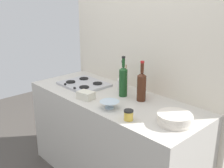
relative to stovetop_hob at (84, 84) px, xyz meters
name	(u,v)px	position (x,y,z in m)	size (l,w,h in m)	color
counter_block	(112,139)	(0.43, -0.01, -0.46)	(1.80, 0.70, 0.90)	beige
backsplash_panel	(140,70)	(0.43, 0.37, 0.16)	(1.90, 0.06, 2.15)	beige
stovetop_hob	(84,84)	(0.00, 0.00, 0.00)	(0.46, 0.38, 0.04)	#B2B2B7
plate_stack	(175,119)	(1.15, -0.05, 0.03)	(0.26, 0.26, 0.08)	silver
wine_bottle_leftmost	(142,86)	(0.69, 0.11, 0.13)	(0.08, 0.08, 0.36)	#472314
wine_bottle_mid_left	(123,81)	(0.50, 0.08, 0.13)	(0.08, 0.08, 0.37)	#19471E
mixing_bowl	(110,104)	(0.62, -0.21, 0.02)	(0.17, 0.17, 0.06)	silver
butter_dish	(86,95)	(0.32, -0.22, 0.02)	(0.15, 0.10, 0.07)	silver
utensil_crock	(123,84)	(0.37, 0.19, 0.05)	(0.10, 0.10, 0.29)	silver
condiment_jar_front	(142,91)	(0.63, 0.19, 0.04)	(0.06, 0.06, 0.11)	#C64C2D
condiment_jar_rear	(129,115)	(0.88, -0.26, 0.03)	(0.07, 0.07, 0.08)	gold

